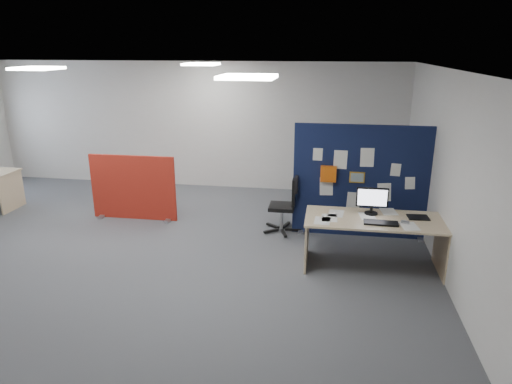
# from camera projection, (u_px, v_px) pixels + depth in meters

# --- Properties ---
(floor) EXTENTS (9.00, 9.00, 0.00)m
(floor) POSITION_uv_depth(u_px,v_px,m) (132.00, 250.00, 7.00)
(floor) COLOR #525459
(floor) RESTS_ON ground
(ceiling) EXTENTS (9.00, 7.00, 0.02)m
(ceiling) POSITION_uv_depth(u_px,v_px,m) (115.00, 68.00, 6.18)
(ceiling) COLOR white
(ceiling) RESTS_ON wall_back
(wall_back) EXTENTS (9.00, 0.02, 2.70)m
(wall_back) POSITION_uv_depth(u_px,v_px,m) (194.00, 125.00, 9.88)
(wall_back) COLOR silver
(wall_back) RESTS_ON floor
(wall_right) EXTENTS (0.02, 7.00, 2.70)m
(wall_right) POSITION_uv_depth(u_px,v_px,m) (451.00, 179.00, 5.91)
(wall_right) COLOR silver
(wall_right) RESTS_ON floor
(ceiling_lights) EXTENTS (4.10, 4.10, 0.04)m
(ceiling_lights) POSITION_uv_depth(u_px,v_px,m) (157.00, 69.00, 6.76)
(ceiling_lights) COLOR white
(ceiling_lights) RESTS_ON ceiling
(navy_divider) EXTENTS (2.23, 0.30, 1.84)m
(navy_divider) POSITION_uv_depth(u_px,v_px,m) (362.00, 182.00, 7.29)
(navy_divider) COLOR #0F1B39
(navy_divider) RESTS_ON floor
(main_desk) EXTENTS (1.89, 0.84, 0.73)m
(main_desk) POSITION_uv_depth(u_px,v_px,m) (373.00, 229.00, 6.35)
(main_desk) COLOR tan
(main_desk) RESTS_ON floor
(monitor_main) EXTENTS (0.44, 0.18, 0.38)m
(monitor_main) POSITION_uv_depth(u_px,v_px,m) (372.00, 200.00, 6.37)
(monitor_main) COLOR black
(monitor_main) RESTS_ON main_desk
(keyboard) EXTENTS (0.46, 0.20, 0.02)m
(keyboard) POSITION_uv_depth(u_px,v_px,m) (381.00, 223.00, 6.07)
(keyboard) COLOR black
(keyboard) RESTS_ON main_desk
(mouse) EXTENTS (0.11, 0.09, 0.03)m
(mouse) POSITION_uv_depth(u_px,v_px,m) (405.00, 222.00, 6.09)
(mouse) COLOR #9E9FA4
(mouse) RESTS_ON main_desk
(paper_tray) EXTENTS (0.29, 0.24, 0.01)m
(paper_tray) POSITION_uv_depth(u_px,v_px,m) (418.00, 217.00, 6.28)
(paper_tray) COLOR black
(paper_tray) RESTS_ON main_desk
(red_divider) EXTENTS (1.56, 0.30, 1.17)m
(red_divider) POSITION_uv_depth(u_px,v_px,m) (133.00, 188.00, 8.12)
(red_divider) COLOR #9F1E14
(red_divider) RESTS_ON floor
(office_chair) EXTENTS (0.62, 0.65, 0.97)m
(office_chair) POSITION_uv_depth(u_px,v_px,m) (288.00, 200.00, 7.55)
(office_chair) COLOR black
(office_chair) RESTS_ON floor
(desk_papers) EXTENTS (1.37, 0.86, 0.00)m
(desk_papers) POSITION_uv_depth(u_px,v_px,m) (359.00, 217.00, 6.30)
(desk_papers) COLOR white
(desk_papers) RESTS_ON main_desk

